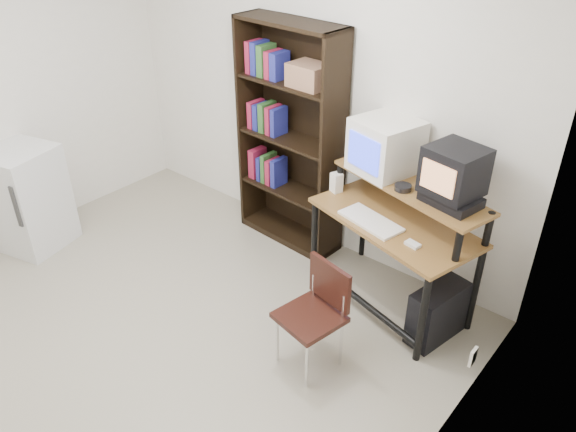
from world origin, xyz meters
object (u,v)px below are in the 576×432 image
Objects in this scene: crt_monitor at (386,146)px; school_chair at (317,307)px; crt_tv at (454,171)px; computer_desk at (396,224)px; bookshelf at (292,136)px; mini_fridge at (27,198)px; pc_tower at (437,313)px.

school_chair is (0.20, -1.05, -0.71)m from crt_monitor.
computer_desk is at bearing -159.47° from crt_tv.
crt_monitor is (-0.25, 0.19, 0.48)m from computer_desk.
bookshelf reaches higher than crt_monitor.
computer_desk is at bearing 97.14° from school_chair.
crt_tv reaches higher than computer_desk.
crt_tv is at bearing 9.29° from mini_fridge.
computer_desk reaches higher than mini_fridge.
crt_tv reaches higher than mini_fridge.
bookshelf is at bearing 178.42° from pc_tower.
computer_desk is at bearing -8.14° from bookshelf.
bookshelf is at bearing -175.35° from crt_tv.
mini_fridge is at bearing -134.07° from crt_monitor.
crt_tv is 1.03m from pc_tower.
bookshelf is (-1.51, 0.19, -0.23)m from crt_tv.
school_chair is 2.83m from mini_fridge.
school_chair is at bearing -114.51° from pc_tower.
computer_desk reaches higher than school_chair.
bookshelf is at bearing -167.69° from crt_monitor.
pc_tower is 3.53m from mini_fridge.
crt_monitor is 3.09m from mini_fridge.
crt_monitor reaches higher than mini_fridge.
computer_desk is 3.15m from mini_fridge.
crt_monitor reaches higher than school_chair.
pc_tower is at bearing 64.83° from school_chair.
crt_tv is 1.54m from bookshelf.
pc_tower is at bearing -8.87° from crt_monitor.
bookshelf is 2.10× the size of mini_fridge.
crt_monitor is at bearing 0.17° from bookshelf.
crt_tv reaches higher than crt_monitor.
pc_tower is at bearing 5.58° from mini_fridge.
bookshelf is at bearing 146.22° from school_chair.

